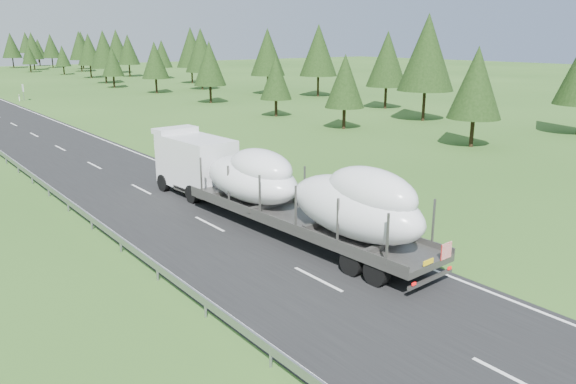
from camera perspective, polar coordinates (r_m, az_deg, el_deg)
ground at (r=23.62m, az=3.05°, el=-8.88°), size 400.00×400.00×0.00m
highway_sign at (r=98.93m, az=-25.33°, el=9.42°), size 0.08×0.90×2.60m
tree_line_right at (r=125.90m, az=-13.02°, el=13.79°), size 26.45×276.01×12.45m
boat_truck at (r=29.09m, az=-1.56°, el=0.85°), size 3.85×21.64×4.45m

